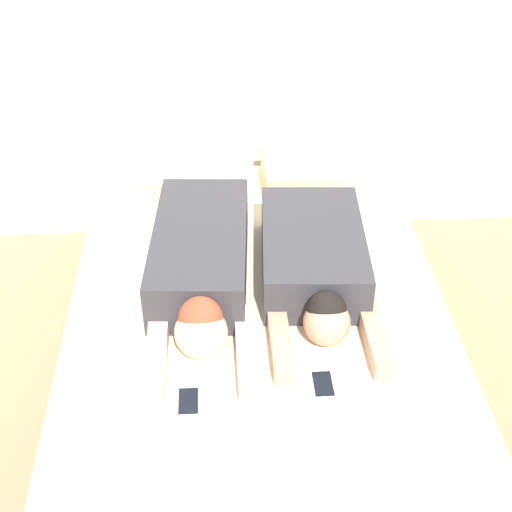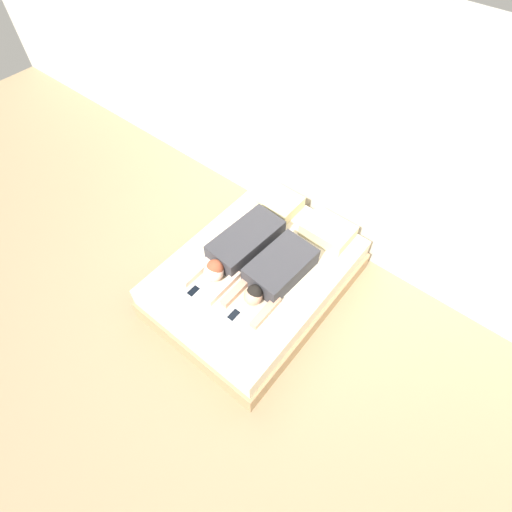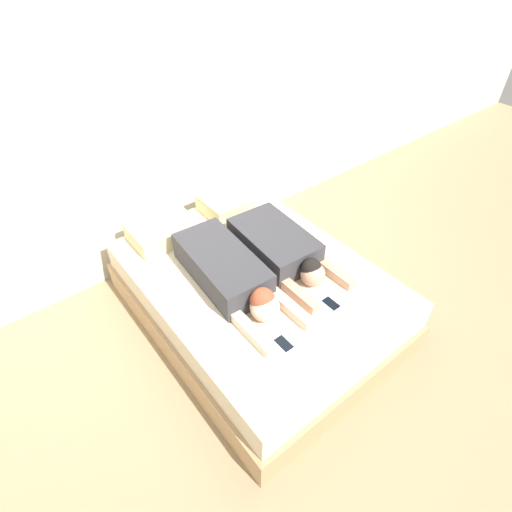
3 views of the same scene
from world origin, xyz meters
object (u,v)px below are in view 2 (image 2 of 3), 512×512
object	(u,v)px
pillow_head_left	(277,202)
cell_phone_right	(234,315)
person_left	(240,247)
cell_phone_left	(193,291)
pillow_head_right	(328,231)
bed	(256,279)
person_right	(276,271)

from	to	relation	value
pillow_head_left	cell_phone_right	world-z (taller)	pillow_head_left
person_left	cell_phone_left	xyz separation A→B (m)	(-0.05, -0.61, -0.10)
pillow_head_right	person_left	bearing A→B (deg)	-126.01
pillow_head_left	cell_phone_left	xyz separation A→B (m)	(0.06, -1.35, -0.07)
bed	pillow_head_right	distance (m)	0.88
pillow_head_left	person_right	world-z (taller)	person_right
person_left	pillow_head_right	bearing A→B (deg)	53.99
bed	cell_phone_left	xyz separation A→B (m)	(-0.26, -0.59, 0.24)
bed	pillow_head_left	distance (m)	0.88
cell_phone_left	cell_phone_right	world-z (taller)	same
bed	person_left	size ratio (longest dim) A/B	1.79
cell_phone_left	cell_phone_right	distance (m)	0.45
cell_phone_left	person_left	bearing A→B (deg)	85.70
person_right	cell_phone_left	xyz separation A→B (m)	(-0.49, -0.60, -0.09)
cell_phone_left	pillow_head_left	bearing A→B (deg)	92.74
pillow_head_right	cell_phone_left	bearing A→B (deg)	-113.43
person_left	person_right	xyz separation A→B (m)	(0.45, -0.00, -0.01)
pillow_head_right	cell_phone_right	xyz separation A→B (m)	(-0.13, -1.30, -0.07)
cell_phone_left	cell_phone_right	xyz separation A→B (m)	(0.45, 0.05, 0.00)
pillow_head_left	pillow_head_right	bearing A→B (deg)	0.00
bed	person_right	bearing A→B (deg)	2.22
bed	cell_phone_left	bearing A→B (deg)	-113.65
pillow_head_right	pillow_head_left	bearing A→B (deg)	180.00
bed	cell_phone_right	distance (m)	0.63
person_right	cell_phone_right	xyz separation A→B (m)	(-0.04, -0.56, -0.09)
pillow_head_left	cell_phone_left	size ratio (longest dim) A/B	3.63
person_right	person_left	bearing A→B (deg)	179.41
pillow_head_left	person_left	bearing A→B (deg)	-81.55
pillow_head_left	pillow_head_right	size ratio (longest dim) A/B	1.00
bed	pillow_head_left	bearing A→B (deg)	113.26
pillow_head_left	cell_phone_right	size ratio (longest dim) A/B	3.63
cell_phone_right	cell_phone_left	bearing A→B (deg)	-173.96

